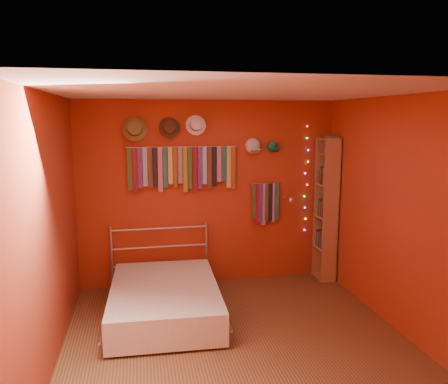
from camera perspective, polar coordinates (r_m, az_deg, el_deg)
ground at (r=4.72m, az=1.75°, el=-19.00°), size 3.50×3.50×0.00m
back_wall at (r=5.95m, az=-1.94°, el=-0.16°), size 3.50×0.02×2.50m
right_wall at (r=4.95m, az=22.02°, el=-2.87°), size 0.02×3.50×2.50m
left_wall at (r=4.24m, az=-21.97°, el=-4.90°), size 0.02×3.50×2.50m
ceiling at (r=4.15m, az=1.94°, el=12.92°), size 3.50×3.50×0.02m
tie_rack at (r=5.78m, az=-5.44°, el=3.32°), size 1.45×0.03×0.60m
small_tie_rack at (r=6.08m, az=5.43°, el=-1.34°), size 0.40×0.03×0.59m
fedora_olive at (r=5.69m, az=-11.56°, el=8.12°), size 0.31×0.17×0.31m
fedora_brown at (r=5.71m, az=-7.14°, el=8.37°), size 0.27×0.15×0.27m
fedora_white at (r=5.74m, az=-3.66°, el=8.77°), size 0.27×0.14×0.26m
cap_white at (r=5.94m, az=3.79°, el=6.02°), size 0.19×0.24×0.19m
cap_green at (r=6.02m, az=6.38°, el=5.93°), size 0.16×0.20×0.16m
fairy_lights at (r=6.25m, az=10.69°, el=1.67°), size 0.06×0.02×1.50m
reading_lamp at (r=6.02m, az=8.61°, el=-0.98°), size 0.07×0.29×0.08m
bookshelf at (r=6.26m, az=13.55°, el=-2.08°), size 0.25×0.34×2.00m
bed at (r=5.21m, az=-7.76°, el=-13.72°), size 1.35×1.80×0.86m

